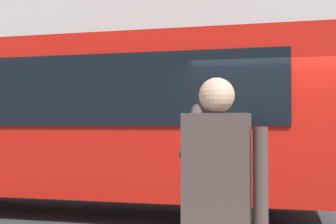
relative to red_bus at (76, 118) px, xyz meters
The scene contains 2 objects.
red_bus is the anchor object (origin of this frame).
pedestrian_photographer 6.02m from the red_bus, 123.43° to the left, with size 0.53×0.52×1.70m.
Camera 1 is at (-0.03, 7.10, 1.56)m, focal length 48.96 mm.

